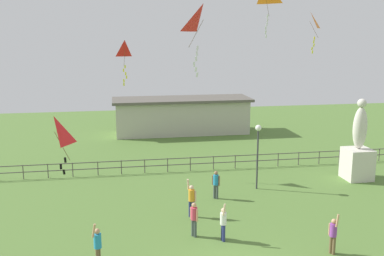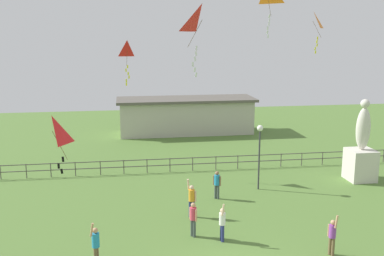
# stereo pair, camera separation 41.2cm
# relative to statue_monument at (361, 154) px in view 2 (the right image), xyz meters

# --- Properties ---
(statue_monument) EXTENTS (1.62, 1.62, 5.19)m
(statue_monument) POSITION_rel_statue_monument_xyz_m (0.00, 0.00, 0.00)
(statue_monument) COLOR beige
(statue_monument) RESTS_ON ground_plane
(lamppost) EXTENTS (0.36, 0.36, 3.92)m
(lamppost) POSITION_rel_statue_monument_xyz_m (-6.90, -0.73, 1.22)
(lamppost) COLOR #38383D
(lamppost) RESTS_ON ground_plane
(person_0) EXTENTS (0.46, 0.41, 1.98)m
(person_0) POSITION_rel_statue_monument_xyz_m (-11.47, -4.25, -0.69)
(person_0) COLOR navy
(person_0) RESTS_ON ground_plane
(person_1) EXTENTS (0.29, 0.49, 1.85)m
(person_1) POSITION_rel_statue_monument_xyz_m (-6.29, -9.13, -0.75)
(person_1) COLOR brown
(person_1) RESTS_ON ground_plane
(person_2) EXTENTS (0.37, 0.49, 1.93)m
(person_2) POSITION_rel_statue_monument_xyz_m (-15.98, -8.58, -0.71)
(person_2) COLOR brown
(person_2) RESTS_ON ground_plane
(person_3) EXTENTS (0.29, 0.48, 1.83)m
(person_3) POSITION_rel_statue_monument_xyz_m (-10.54, -7.16, -0.76)
(person_3) COLOR navy
(person_3) RESTS_ON ground_plane
(person_4) EXTENTS (0.41, 0.33, 1.62)m
(person_4) POSITION_rel_statue_monument_xyz_m (-9.69, -1.93, -0.75)
(person_4) COLOR #3F4C47
(person_4) RESTS_ON ground_plane
(person_5) EXTENTS (0.31, 0.43, 1.64)m
(person_5) POSITION_rel_statue_monument_xyz_m (-11.75, -6.50, -0.74)
(person_5) COLOR #3F4C47
(person_5) RESTS_ON ground_plane
(kite_2) EXTENTS (1.00, 1.06, 2.60)m
(kite_2) POSITION_rel_statue_monument_xyz_m (-2.61, 2.45, 8.17)
(kite_2) COLOR orange
(kite_3) EXTENTS (0.81, 0.99, 2.79)m
(kite_3) POSITION_rel_statue_monument_xyz_m (-14.41, 3.21, 6.35)
(kite_3) COLOR red
(kite_4) EXTENTS (0.96, 0.91, 2.08)m
(kite_4) POSITION_rel_statue_monument_xyz_m (-17.26, -9.10, 3.94)
(kite_4) COLOR red
(kite_5) EXTENTS (1.21, 1.34, 2.90)m
(kite_5) POSITION_rel_statue_monument_xyz_m (-11.48, -7.03, 7.91)
(kite_5) COLOR red
(waterfront_railing) EXTENTS (36.00, 0.06, 0.95)m
(waterfront_railing) POSITION_rel_statue_monument_xyz_m (-11.11, 3.53, -1.05)
(waterfront_railing) COLOR #4C4742
(waterfront_railing) RESTS_ON ground_plane
(pavilion_building) EXTENTS (12.79, 4.25, 3.30)m
(pavilion_building) POSITION_rel_statue_monument_xyz_m (-9.01, 15.53, -0.01)
(pavilion_building) COLOR #B7B2A3
(pavilion_building) RESTS_ON ground_plane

